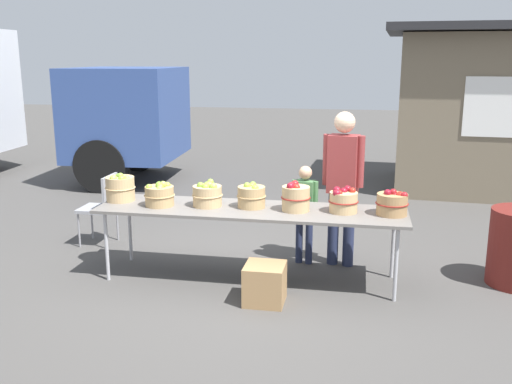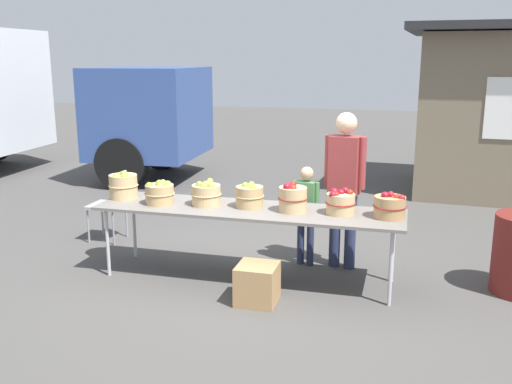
# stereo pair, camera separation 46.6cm
# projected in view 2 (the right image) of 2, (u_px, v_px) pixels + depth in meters

# --- Properties ---
(ground_plane) EXTENTS (40.00, 40.00, 0.00)m
(ground_plane) POSITION_uv_depth(u_px,v_px,m) (248.00, 278.00, 5.91)
(ground_plane) COLOR #474442
(market_table) EXTENTS (3.10, 0.76, 0.75)m
(market_table) POSITION_uv_depth(u_px,v_px,m) (248.00, 212.00, 5.74)
(market_table) COLOR slate
(market_table) RESTS_ON ground
(apple_basket_green_0) EXTENTS (0.32, 0.32, 0.29)m
(apple_basket_green_0) POSITION_uv_depth(u_px,v_px,m) (123.00, 186.00, 6.12)
(apple_basket_green_0) COLOR tan
(apple_basket_green_0) RESTS_ON market_table
(apple_basket_green_1) EXTENTS (0.31, 0.31, 0.26)m
(apple_basket_green_1) POSITION_uv_depth(u_px,v_px,m) (160.00, 193.00, 5.89)
(apple_basket_green_1) COLOR tan
(apple_basket_green_1) RESTS_ON market_table
(apple_basket_green_2) EXTENTS (0.31, 0.31, 0.27)m
(apple_basket_green_2) POSITION_uv_depth(u_px,v_px,m) (206.00, 194.00, 5.83)
(apple_basket_green_2) COLOR tan
(apple_basket_green_2) RESTS_ON market_table
(apple_basket_green_3) EXTENTS (0.30, 0.30, 0.26)m
(apple_basket_green_3) POSITION_uv_depth(u_px,v_px,m) (250.00, 196.00, 5.75)
(apple_basket_green_3) COLOR tan
(apple_basket_green_3) RESTS_ON market_table
(apple_basket_red_0) EXTENTS (0.29, 0.29, 0.30)m
(apple_basket_red_0) POSITION_uv_depth(u_px,v_px,m) (293.00, 198.00, 5.59)
(apple_basket_red_0) COLOR tan
(apple_basket_red_0) RESTS_ON market_table
(apple_basket_red_1) EXTENTS (0.29, 0.29, 0.25)m
(apple_basket_red_1) POSITION_uv_depth(u_px,v_px,m) (340.00, 202.00, 5.50)
(apple_basket_red_1) COLOR tan
(apple_basket_red_1) RESTS_ON market_table
(apple_basket_red_2) EXTENTS (0.31, 0.31, 0.26)m
(apple_basket_red_2) POSITION_uv_depth(u_px,v_px,m) (390.00, 206.00, 5.37)
(apple_basket_red_2) COLOR #A87F51
(apple_basket_red_2) RESTS_ON market_table
(vendor_adult) EXTENTS (0.44, 0.27, 1.68)m
(vendor_adult) POSITION_uv_depth(u_px,v_px,m) (345.00, 178.00, 6.01)
(vendor_adult) COLOR #262D4C
(vendor_adult) RESTS_ON ground
(child_customer) EXTENTS (0.29, 0.17, 1.10)m
(child_customer) POSITION_uv_depth(u_px,v_px,m) (306.00, 208.00, 6.17)
(child_customer) COLOR #262D4C
(child_customer) RESTS_ON ground
(folding_chair) EXTENTS (0.40, 0.40, 0.86)m
(folding_chair) POSITION_uv_depth(u_px,v_px,m) (111.00, 201.00, 7.02)
(folding_chair) COLOR #99999E
(folding_chair) RESTS_ON ground
(produce_crate) EXTENTS (0.37, 0.37, 0.37)m
(produce_crate) POSITION_uv_depth(u_px,v_px,m) (257.00, 284.00, 5.29)
(produce_crate) COLOR #A87F51
(produce_crate) RESTS_ON ground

